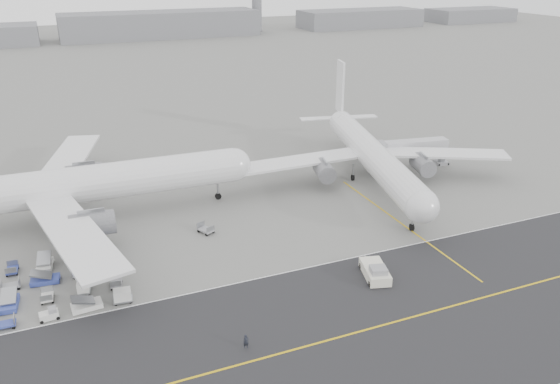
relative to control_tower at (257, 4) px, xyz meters
name	(u,v)px	position (x,y,z in m)	size (l,w,h in m)	color
ground	(242,273)	(-100.00, -265.00, -16.25)	(700.00, 700.00, 0.00)	gray
taxiway	(332,339)	(-94.98, -282.98, -16.24)	(220.00, 59.00, 0.03)	#28282A
horizon_buildings	(144,38)	(-70.00, -5.00, -16.25)	(520.00, 28.00, 28.00)	slate
control_tower	(257,4)	(0.00, 0.00, 0.00)	(7.00, 7.00, 31.25)	slate
airliner_a	(68,186)	(-121.18, -237.91, -9.89)	(64.13, 63.38, 22.11)	silver
airliner_b	(371,153)	(-64.74, -240.97, -10.59)	(54.92, 56.15, 19.67)	silver
pushback_tug	(375,271)	(-83.13, -273.20, -15.29)	(4.49, 8.32, 2.35)	silver
jet_bridge	(414,148)	(-52.03, -237.75, -12.02)	(16.29, 5.42, 6.08)	gray
gse_cluster	(47,291)	(-125.88, -259.24, -16.25)	(25.68, 20.39, 1.89)	gray
stray_dolly	(206,233)	(-101.49, -250.88, -16.25)	(1.63, 2.66, 1.63)	silver
ground_crew_a	(246,342)	(-104.86, -280.59, -15.35)	(0.66, 0.43, 1.82)	black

